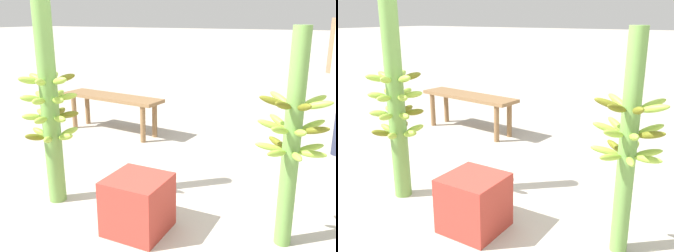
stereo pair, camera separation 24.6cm
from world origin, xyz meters
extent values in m
plane|color=#B2AA9E|center=(0.00, 0.00, 0.00)|extent=(80.00, 80.00, 0.00)
cylinder|color=#6B9E47|center=(-0.93, 0.07, 0.79)|extent=(0.13, 0.13, 1.58)
ellipsoid|color=#93BC3D|center=(-0.88, -0.05, 0.95)|extent=(0.10, 0.15, 0.08)
ellipsoid|color=#93BC3D|center=(-0.80, 0.05, 0.95)|extent=(0.15, 0.07, 0.08)
ellipsoid|color=#656718|center=(-0.85, 0.17, 0.95)|extent=(0.13, 0.15, 0.08)
ellipsoid|color=#93BC3D|center=(-0.98, 0.19, 0.95)|extent=(0.10, 0.15, 0.08)
ellipsoid|color=#93BC3D|center=(-1.06, 0.09, 0.95)|extent=(0.15, 0.07, 0.08)
ellipsoid|color=#93BC3D|center=(-1.01, -0.03, 0.95)|extent=(0.13, 0.15, 0.08)
ellipsoid|color=#93BC3D|center=(-0.80, 0.03, 0.82)|extent=(0.15, 0.09, 0.07)
ellipsoid|color=#93BC3D|center=(-0.83, 0.16, 0.82)|extent=(0.14, 0.13, 0.07)
ellipsoid|color=#93BC3D|center=(-0.95, 0.20, 0.82)|extent=(0.08, 0.15, 0.07)
ellipsoid|color=#93BC3D|center=(-1.05, 0.11, 0.82)|extent=(0.15, 0.09, 0.07)
ellipsoid|color=#93BC3D|center=(-1.03, -0.02, 0.82)|extent=(0.14, 0.13, 0.07)
ellipsoid|color=#93BC3D|center=(-0.90, -0.06, 0.82)|extent=(0.08, 0.15, 0.07)
ellipsoid|color=#656718|center=(-0.95, 0.20, 0.68)|extent=(0.08, 0.15, 0.06)
ellipsoid|color=#93BC3D|center=(-1.05, 0.11, 0.68)|extent=(0.15, 0.09, 0.06)
ellipsoid|color=#93BC3D|center=(-1.02, -0.02, 0.68)|extent=(0.14, 0.13, 0.06)
ellipsoid|color=#93BC3D|center=(-0.90, -0.06, 0.68)|extent=(0.08, 0.15, 0.06)
ellipsoid|color=#93BC3D|center=(-0.80, 0.03, 0.68)|extent=(0.15, 0.09, 0.06)
ellipsoid|color=#656718|center=(-0.83, 0.16, 0.68)|extent=(0.14, 0.13, 0.06)
ellipsoid|color=#656718|center=(-0.99, 0.18, 0.54)|extent=(0.11, 0.15, 0.08)
ellipsoid|color=#93BC3D|center=(-1.06, 0.07, 0.54)|extent=(0.15, 0.05, 0.08)
ellipsoid|color=#656718|center=(-0.99, -0.04, 0.54)|extent=(0.12, 0.15, 0.08)
ellipsoid|color=#93BC3D|center=(-0.87, -0.04, 0.54)|extent=(0.11, 0.15, 0.08)
ellipsoid|color=#93BC3D|center=(-0.80, 0.07, 0.54)|extent=(0.15, 0.05, 0.08)
ellipsoid|color=#93BC3D|center=(-0.86, 0.18, 0.54)|extent=(0.12, 0.15, 0.08)
cylinder|color=#6B9E47|center=(0.76, 0.26, 0.67)|extent=(0.10, 0.10, 1.34)
ellipsoid|color=#656718|center=(0.82, 0.15, 0.92)|extent=(0.12, 0.17, 0.09)
ellipsoid|color=#93BC3D|center=(0.88, 0.24, 0.92)|extent=(0.17, 0.07, 0.09)
ellipsoid|color=#93BC3D|center=(0.85, 0.34, 0.92)|extent=(0.15, 0.14, 0.09)
ellipsoid|color=#93BC3D|center=(0.75, 0.38, 0.92)|extent=(0.05, 0.17, 0.09)
ellipsoid|color=#93BC3D|center=(0.65, 0.33, 0.92)|extent=(0.16, 0.13, 0.09)
ellipsoid|color=#656718|center=(0.63, 0.22, 0.92)|extent=(0.17, 0.09, 0.09)
ellipsoid|color=#656718|center=(0.71, 0.14, 0.92)|extent=(0.10, 0.17, 0.09)
ellipsoid|color=#93BC3D|center=(0.66, 0.34, 0.77)|extent=(0.16, 0.14, 0.09)
ellipsoid|color=#93BC3D|center=(0.63, 0.23, 0.77)|extent=(0.17, 0.08, 0.09)
ellipsoid|color=#93BC3D|center=(0.70, 0.15, 0.77)|extent=(0.11, 0.17, 0.09)
ellipsoid|color=#93BC3D|center=(0.81, 0.15, 0.77)|extent=(0.11, 0.17, 0.09)
ellipsoid|color=#656718|center=(0.88, 0.23, 0.77)|extent=(0.17, 0.08, 0.09)
ellipsoid|color=#93BC3D|center=(0.85, 0.34, 0.77)|extent=(0.16, 0.14, 0.09)
ellipsoid|color=#93BC3D|center=(0.75, 0.38, 0.77)|extent=(0.04, 0.17, 0.09)
ellipsoid|color=#93BC3D|center=(0.81, 0.14, 0.63)|extent=(0.10, 0.17, 0.06)
ellipsoid|color=#93BC3D|center=(0.88, 0.22, 0.63)|extent=(0.17, 0.08, 0.06)
ellipsoid|color=#93BC3D|center=(0.86, 0.33, 0.63)|extent=(0.16, 0.13, 0.06)
ellipsoid|color=#93BC3D|center=(0.76, 0.39, 0.63)|extent=(0.05, 0.17, 0.06)
ellipsoid|color=#656718|center=(0.66, 0.34, 0.63)|extent=(0.15, 0.14, 0.06)
ellipsoid|color=#93BC3D|center=(0.63, 0.24, 0.63)|extent=(0.17, 0.07, 0.06)
ellipsoid|color=#93BC3D|center=(0.69, 0.15, 0.63)|extent=(0.12, 0.17, 0.06)
cylinder|color=#936B4C|center=(0.82, 2.22, 1.10)|extent=(0.15, 0.15, 0.54)
cube|color=olive|center=(-1.56, 1.75, 0.44)|extent=(1.34, 0.46, 0.04)
cylinder|color=olive|center=(-2.08, 1.92, 0.21)|extent=(0.06, 0.06, 0.42)
cylinder|color=olive|center=(-1.01, 1.81, 0.21)|extent=(0.06, 0.06, 0.42)
cylinder|color=olive|center=(-2.11, 1.68, 0.21)|extent=(0.06, 0.06, 0.42)
cylinder|color=olive|center=(-1.03, 1.58, 0.21)|extent=(0.06, 0.06, 0.42)
cube|color=#B2382D|center=(-0.14, -0.02, 0.19)|extent=(0.38, 0.38, 0.38)
camera|label=1|loc=(1.03, -1.92, 1.39)|focal=40.00mm
camera|label=2|loc=(1.25, -1.80, 1.39)|focal=40.00mm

